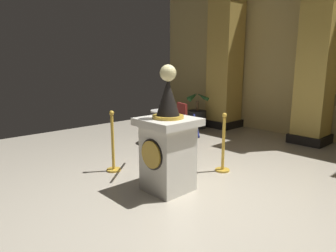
% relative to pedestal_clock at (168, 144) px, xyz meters
% --- Properties ---
extents(ground_plane, '(10.20, 10.20, 0.00)m').
position_rel_pedestal_clock_xyz_m(ground_plane, '(0.28, 0.30, -0.67)').
color(ground_plane, '#B2A893').
extents(back_wall, '(10.20, 0.16, 3.88)m').
position_rel_pedestal_clock_xyz_m(back_wall, '(0.28, 4.63, 1.27)').
color(back_wall, tan).
rests_on(back_wall, ground_plane).
extents(pedestal_clock, '(0.73, 0.73, 1.76)m').
position_rel_pedestal_clock_xyz_m(pedestal_clock, '(0.00, 0.00, 0.00)').
color(pedestal_clock, silver).
rests_on(pedestal_clock, ground_plane).
extents(stanchion_near, '(0.24, 0.24, 0.99)m').
position_rel_pedestal_clock_xyz_m(stanchion_near, '(0.07, 1.19, -0.33)').
color(stanchion_near, gold).
rests_on(stanchion_near, ground_plane).
extents(stanchion_far, '(0.24, 0.24, 1.03)m').
position_rel_pedestal_clock_xyz_m(stanchion_far, '(-1.18, -0.15, -0.31)').
color(stanchion_far, gold).
rests_on(stanchion_far, ground_plane).
extents(velvet_rope, '(1.32, 1.32, 0.22)m').
position_rel_pedestal_clock_xyz_m(velvet_rope, '(-0.56, 0.52, 0.12)').
color(velvet_rope, '#141947').
extents(column_left, '(0.87, 0.87, 3.72)m').
position_rel_pedestal_clock_xyz_m(column_left, '(-2.16, 4.13, 1.18)').
color(column_left, black).
rests_on(column_left, ground_plane).
extents(column_centre_rear, '(0.78, 0.78, 3.72)m').
position_rel_pedestal_clock_xyz_m(column_centre_rear, '(0.28, 4.13, 1.18)').
color(column_centre_rear, black).
rests_on(column_centre_rear, ground_plane).
extents(potted_palm_left, '(0.69, 0.68, 1.02)m').
position_rel_pedestal_clock_xyz_m(potted_palm_left, '(-2.53, 3.44, -0.36)').
color(potted_palm_left, black).
rests_on(potted_palm_left, ground_plane).
extents(cafe_table, '(0.53, 0.53, 0.74)m').
position_rel_pedestal_clock_xyz_m(cafe_table, '(-2.01, 1.69, -0.20)').
color(cafe_table, '#332D28').
rests_on(cafe_table, ground_plane).
extents(cafe_chair_red, '(0.51, 0.51, 0.96)m').
position_rel_pedestal_clock_xyz_m(cafe_chair_red, '(-1.43, 1.61, -0.10)').
color(cafe_chair_red, black).
rests_on(cafe_chair_red, ground_plane).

